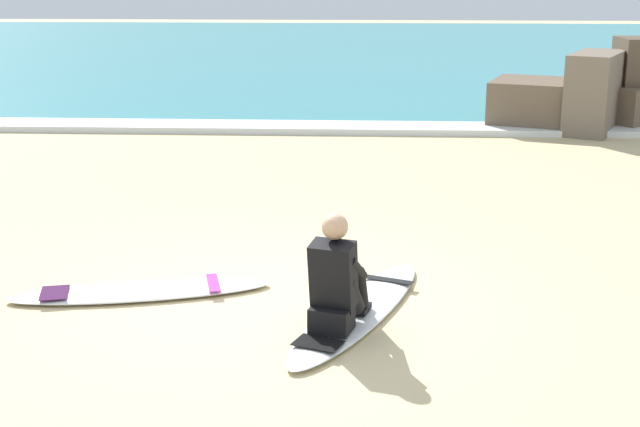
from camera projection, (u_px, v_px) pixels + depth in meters
ground_plane at (269, 310)px, 7.69m from camera, size 80.00×80.00×0.00m
sea at (340, 53)px, 29.02m from camera, size 80.00×28.00×0.10m
breaking_foam at (319, 128)px, 15.85m from camera, size 80.00×0.90×0.11m
surfboard_main at (358, 311)px, 7.58m from camera, size 1.43×2.60×0.08m
surfer_seated at (337, 283)px, 7.08m from camera, size 0.52×0.76×0.95m
surfboard_spare_near at (140, 291)px, 8.03m from camera, size 2.39×1.05×0.08m
rock_outcrop_distant at (606, 94)px, 16.00m from camera, size 3.95×2.29×1.59m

